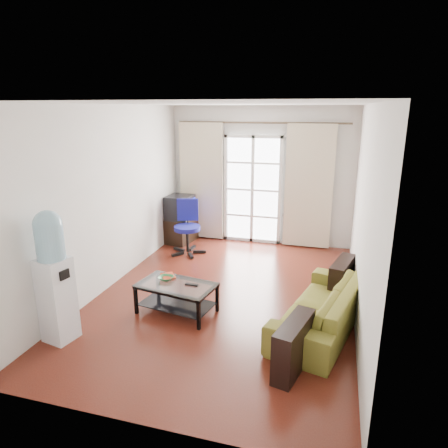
# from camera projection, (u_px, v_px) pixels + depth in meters

# --- Properties ---
(floor) EXTENTS (5.20, 5.20, 0.00)m
(floor) POSITION_uv_depth(u_px,v_px,m) (225.00, 295.00, 5.86)
(floor) COLOR #5D2216
(floor) RESTS_ON ground
(ceiling) EXTENTS (5.20, 5.20, 0.00)m
(ceiling) POSITION_uv_depth(u_px,v_px,m) (226.00, 104.00, 5.10)
(ceiling) COLOR white
(ceiling) RESTS_ON wall_back
(wall_back) EXTENTS (3.60, 0.02, 2.70)m
(wall_back) POSITION_uv_depth(u_px,v_px,m) (261.00, 176.00, 7.88)
(wall_back) COLOR silver
(wall_back) RESTS_ON floor
(wall_front) EXTENTS (3.60, 0.02, 2.70)m
(wall_front) POSITION_uv_depth(u_px,v_px,m) (135.00, 283.00, 3.08)
(wall_front) COLOR silver
(wall_front) RESTS_ON floor
(wall_left) EXTENTS (0.02, 5.20, 2.70)m
(wall_left) POSITION_uv_depth(u_px,v_px,m) (109.00, 198.00, 5.95)
(wall_left) COLOR silver
(wall_left) RESTS_ON floor
(wall_right) EXTENTS (0.02, 5.20, 2.70)m
(wall_right) POSITION_uv_depth(u_px,v_px,m) (363.00, 215.00, 5.01)
(wall_right) COLOR silver
(wall_right) RESTS_ON floor
(french_door) EXTENTS (1.16, 0.06, 2.15)m
(french_door) POSITION_uv_depth(u_px,v_px,m) (252.00, 190.00, 7.95)
(french_door) COLOR white
(french_door) RESTS_ON wall_back
(curtain_rod) EXTENTS (3.30, 0.04, 0.04)m
(curtain_rod) POSITION_uv_depth(u_px,v_px,m) (261.00, 123.00, 7.50)
(curtain_rod) COLOR #4C3F2D
(curtain_rod) RESTS_ON wall_back
(curtain_left) EXTENTS (0.90, 0.07, 2.35)m
(curtain_left) POSITION_uv_depth(u_px,v_px,m) (201.00, 182.00, 8.13)
(curtain_left) COLOR beige
(curtain_left) RESTS_ON curtain_rod
(curtain_right) EXTENTS (0.90, 0.07, 2.35)m
(curtain_right) POSITION_uv_depth(u_px,v_px,m) (309.00, 187.00, 7.57)
(curtain_right) COLOR beige
(curtain_right) RESTS_ON curtain_rod
(radiator) EXTENTS (0.64, 0.12, 0.64)m
(radiator) POSITION_uv_depth(u_px,v_px,m) (298.00, 230.00, 7.87)
(radiator) COLOR gray
(radiator) RESTS_ON floor
(sofa) EXTENTS (2.29, 1.68, 0.56)m
(sofa) POSITION_uv_depth(u_px,v_px,m) (322.00, 307.00, 4.94)
(sofa) COLOR brown
(sofa) RESTS_ON floor
(coffee_table) EXTENTS (1.09, 0.74, 0.41)m
(coffee_table) POSITION_uv_depth(u_px,v_px,m) (177.00, 294.00, 5.30)
(coffee_table) COLOR silver
(coffee_table) RESTS_ON floor
(bowl) EXTENTS (0.22, 0.22, 0.05)m
(bowl) POSITION_uv_depth(u_px,v_px,m) (166.00, 278.00, 5.39)
(bowl) COLOR #2E8038
(bowl) RESTS_ON coffee_table
(book) EXTENTS (0.40, 0.40, 0.02)m
(book) POSITION_uv_depth(u_px,v_px,m) (162.00, 277.00, 5.46)
(book) COLOR maroon
(book) RESTS_ON coffee_table
(remote) EXTENTS (0.18, 0.05, 0.02)m
(remote) POSITION_uv_depth(u_px,v_px,m) (192.00, 285.00, 5.23)
(remote) COLOR black
(remote) RESTS_ON coffee_table
(tv_stand) EXTENTS (0.55, 0.74, 0.50)m
(tv_stand) POSITION_uv_depth(u_px,v_px,m) (181.00, 229.00, 8.18)
(tv_stand) COLOR black
(tv_stand) RESTS_ON floor
(crt_tv) EXTENTS (0.54, 0.54, 0.47)m
(crt_tv) POSITION_uv_depth(u_px,v_px,m) (179.00, 207.00, 7.97)
(crt_tv) COLOR black
(crt_tv) RESTS_ON tv_stand
(task_chair) EXTENTS (0.85, 0.85, 1.01)m
(task_chair) POSITION_uv_depth(u_px,v_px,m) (188.00, 238.00, 7.50)
(task_chair) COLOR black
(task_chair) RESTS_ON floor
(water_cooler) EXTENTS (0.38, 0.38, 1.58)m
(water_cooler) POSITION_uv_depth(u_px,v_px,m) (54.00, 274.00, 4.54)
(water_cooler) COLOR silver
(water_cooler) RESTS_ON floor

